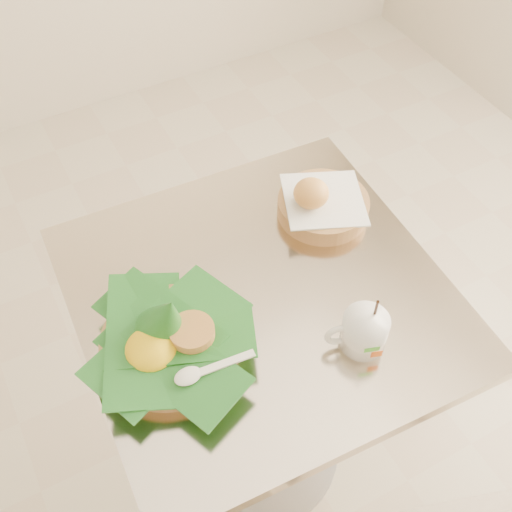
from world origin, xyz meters
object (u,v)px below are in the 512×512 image
bread_basket (321,204)px  coffee_mug (363,331)px  cafe_table (261,352)px  rice_basket (168,339)px

bread_basket → coffee_mug: bearing=-109.0°
cafe_table → coffee_mug: coffee_mug is taller
bread_basket → coffee_mug: (-0.11, -0.31, 0.01)m
bread_basket → coffee_mug: coffee_mug is taller
cafe_table → bread_basket: 0.35m
rice_basket → bread_basket: 0.45m
rice_basket → bread_basket: (0.42, 0.16, -0.01)m
coffee_mug → bread_basket: bearing=71.0°
coffee_mug → cafe_table: bearing=119.8°
bread_basket → cafe_table: bearing=-149.3°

